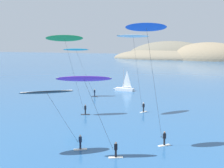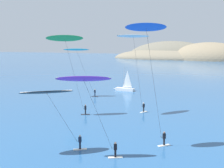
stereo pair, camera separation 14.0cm
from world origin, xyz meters
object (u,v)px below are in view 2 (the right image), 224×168
(sailboat_near, at_px, (124,88))
(kitesurfer_black, at_px, (49,96))
(kitesurfer_green, at_px, (66,43))
(kitesurfer_cyan, at_px, (78,53))
(kitesurfer_white, at_px, (134,41))
(kitesurfer_blue, at_px, (148,37))
(kitesurfer_purple, at_px, (86,86))

(sailboat_near, relative_size, kitesurfer_black, 0.84)
(kitesurfer_green, height_order, kitesurfer_cyan, kitesurfer_green)
(sailboat_near, height_order, kitesurfer_black, kitesurfer_black)
(kitesurfer_green, relative_size, kitesurfer_cyan, 1.22)
(sailboat_near, bearing_deg, kitesurfer_green, -87.18)
(kitesurfer_white, distance_m, kitesurfer_blue, 15.71)
(sailboat_near, xyz_separation_m, kitesurfer_green, (1.33, -26.87, 11.20))
(sailboat_near, distance_m, kitesurfer_cyan, 16.18)
(kitesurfer_black, relative_size, kitesurfer_blue, 0.50)
(kitesurfer_blue, bearing_deg, kitesurfer_purple, -129.19)
(kitesurfer_purple, distance_m, kitesurfer_white, 20.23)
(kitesurfer_cyan, bearing_deg, kitesurfer_white, -28.69)
(kitesurfer_green, relative_size, kitesurfer_purple, 1.52)
(sailboat_near, distance_m, kitesurfer_purple, 43.27)
(kitesurfer_purple, height_order, kitesurfer_blue, kitesurfer_blue)
(kitesurfer_white, xyz_separation_m, kitesurfer_black, (-1.83, -19.99, -5.86))
(kitesurfer_purple, bearing_deg, kitesurfer_cyan, 123.83)
(kitesurfer_green, height_order, kitesurfer_black, kitesurfer_green)
(sailboat_near, bearing_deg, kitesurfer_white, -63.13)
(kitesurfer_white, bearing_deg, sailboat_near, 116.87)
(sailboat_near, height_order, kitesurfer_purple, kitesurfer_purple)
(kitesurfer_cyan, distance_m, kitesurfer_white, 19.21)
(sailboat_near, relative_size, kitesurfer_cyan, 0.55)
(kitesurfer_green, xyz_separation_m, kitesurfer_cyan, (-7.37, 14.94, -2.09))
(kitesurfer_purple, bearing_deg, sailboat_near, 107.99)
(kitesurfer_cyan, distance_m, kitesurfer_blue, 33.29)
(kitesurfer_black, bearing_deg, kitesurfer_green, 117.92)
(kitesurfer_green, xyz_separation_m, kitesurfer_purple, (11.86, -13.76, -4.26))
(sailboat_near, bearing_deg, kitesurfer_purple, -72.01)
(kitesurfer_green, bearing_deg, sailboat_near, 92.82)
(kitesurfer_white, bearing_deg, kitesurfer_blue, -63.62)
(kitesurfer_purple, bearing_deg, kitesurfer_blue, 50.81)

